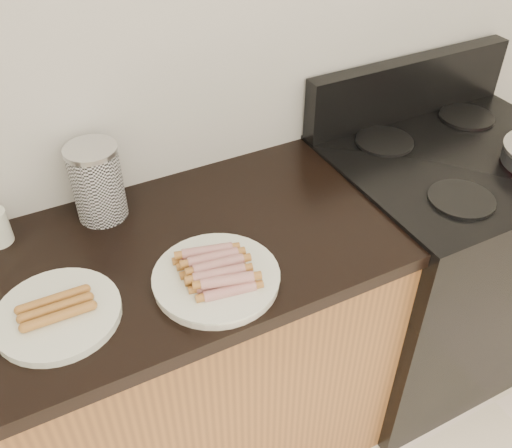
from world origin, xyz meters
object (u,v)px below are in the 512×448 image
side_plate (58,314)px  canister (97,182)px  stove (434,265)px  main_plate (216,279)px

side_plate → canister: bearing=59.0°
stove → side_plate: 1.32m
main_plate → canister: (-0.16, 0.37, 0.09)m
side_plate → canister: (0.19, 0.31, 0.09)m
stove → side_plate: size_ratio=3.35×
main_plate → side_plate: (-0.35, 0.06, 0.00)m
stove → main_plate: size_ratio=3.13×
side_plate → main_plate: bearing=-9.8°
stove → canister: canister is taller
stove → side_plate: bearing=-176.3°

